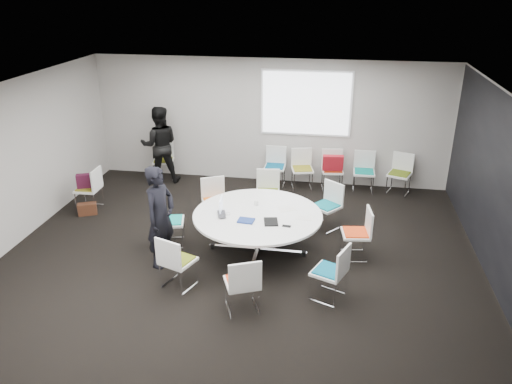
% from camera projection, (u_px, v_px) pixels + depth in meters
% --- Properties ---
extents(room_shell, '(8.08, 7.08, 2.88)m').
position_uv_depth(room_shell, '(245.00, 178.00, 8.02)').
color(room_shell, black).
rests_on(room_shell, ground).
extents(conference_table, '(2.17, 2.17, 0.73)m').
position_uv_depth(conference_table, '(258.00, 224.00, 8.43)').
color(conference_table, silver).
rests_on(conference_table, ground).
extents(projection_screen, '(1.90, 0.03, 1.35)m').
position_uv_depth(projection_screen, '(306.00, 104.00, 10.87)').
color(projection_screen, white).
rests_on(projection_screen, room_shell).
extents(chair_ring_a, '(0.51, 0.52, 0.88)m').
position_uv_depth(chair_ring_a, '(356.00, 242.00, 8.38)').
color(chair_ring_a, silver).
rests_on(chair_ring_a, ground).
extents(chair_ring_b, '(0.64, 0.64, 0.88)m').
position_uv_depth(chair_ring_b, '(326.00, 214.00, 9.38)').
color(chair_ring_b, silver).
rests_on(chair_ring_b, ground).
extents(chair_ring_c, '(0.51, 0.50, 0.88)m').
position_uv_depth(chair_ring_c, '(268.00, 201.00, 9.95)').
color(chair_ring_c, silver).
rests_on(chair_ring_c, ground).
extents(chair_ring_d, '(0.61, 0.61, 0.88)m').
position_uv_depth(chair_ring_d, '(216.00, 210.00, 9.56)').
color(chair_ring_d, silver).
rests_on(chair_ring_d, ground).
extents(chair_ring_e, '(0.55, 0.56, 0.88)m').
position_uv_depth(chair_ring_e, '(171.00, 230.00, 8.79)').
color(chair_ring_e, silver).
rests_on(chair_ring_e, ground).
extents(chair_ring_f, '(0.59, 0.58, 0.88)m').
position_uv_depth(chair_ring_f, '(178.00, 271.00, 7.57)').
color(chair_ring_f, silver).
rests_on(chair_ring_f, ground).
extents(chair_ring_g, '(0.60, 0.59, 0.88)m').
position_uv_depth(chair_ring_g, '(242.00, 293.00, 7.03)').
color(chair_ring_g, silver).
rests_on(chair_ring_g, ground).
extents(chair_ring_h, '(0.59, 0.60, 0.88)m').
position_uv_depth(chair_ring_h, '(329.00, 282.00, 7.29)').
color(chair_ring_h, silver).
rests_on(chair_ring_h, ground).
extents(chair_back_a, '(0.46, 0.45, 0.88)m').
position_uv_depth(chair_back_a, '(275.00, 174.00, 11.32)').
color(chair_back_a, silver).
rests_on(chair_back_a, ground).
extents(chair_back_b, '(0.55, 0.54, 0.88)m').
position_uv_depth(chair_back_b, '(302.00, 176.00, 11.18)').
color(chair_back_b, silver).
rests_on(chair_back_b, ground).
extents(chair_back_c, '(0.51, 0.50, 0.88)m').
position_uv_depth(chair_back_c, '(332.00, 177.00, 11.13)').
color(chair_back_c, silver).
rests_on(chair_back_c, ground).
extents(chair_back_d, '(0.46, 0.45, 0.88)m').
position_uv_depth(chair_back_d, '(363.00, 179.00, 11.02)').
color(chair_back_d, silver).
rests_on(chair_back_d, ground).
extents(chair_back_e, '(0.59, 0.58, 0.88)m').
position_uv_depth(chair_back_e, '(399.00, 181.00, 10.91)').
color(chair_back_e, silver).
rests_on(chair_back_e, ground).
extents(chair_spare_left, '(0.46, 0.47, 0.88)m').
position_uv_depth(chair_spare_left, '(90.00, 196.00, 10.15)').
color(chair_spare_left, silver).
rests_on(chair_spare_left, ground).
extents(chair_person_back, '(0.54, 0.53, 0.88)m').
position_uv_depth(chair_person_back, '(164.00, 167.00, 11.71)').
color(chair_person_back, silver).
rests_on(chair_person_back, ground).
extents(person_main, '(0.58, 0.72, 1.70)m').
position_uv_depth(person_main, '(160.00, 217.00, 7.97)').
color(person_main, black).
rests_on(person_main, ground).
extents(person_back, '(1.02, 0.90, 1.77)m').
position_uv_depth(person_back, '(160.00, 145.00, 11.32)').
color(person_back, black).
rests_on(person_back, ground).
extents(laptop, '(0.28, 0.36, 0.02)m').
position_uv_depth(laptop, '(224.00, 214.00, 8.30)').
color(laptop, '#333338').
rests_on(laptop, conference_table).
extents(laptop_lid, '(0.04, 0.30, 0.22)m').
position_uv_depth(laptop_lid, '(221.00, 204.00, 8.39)').
color(laptop_lid, silver).
rests_on(laptop_lid, conference_table).
extents(notebook_black, '(0.27, 0.34, 0.02)m').
position_uv_depth(notebook_black, '(271.00, 222.00, 8.06)').
color(notebook_black, black).
rests_on(notebook_black, conference_table).
extents(tablet_folio, '(0.28, 0.22, 0.03)m').
position_uv_depth(tablet_folio, '(246.00, 221.00, 8.09)').
color(tablet_folio, navy).
rests_on(tablet_folio, conference_table).
extents(papers_right, '(0.36, 0.32, 0.00)m').
position_uv_depth(papers_right, '(287.00, 209.00, 8.53)').
color(papers_right, white).
rests_on(papers_right, conference_table).
extents(papers_front, '(0.30, 0.21, 0.00)m').
position_uv_depth(papers_front, '(304.00, 218.00, 8.22)').
color(papers_front, white).
rests_on(papers_front, conference_table).
extents(cup, '(0.08, 0.08, 0.09)m').
position_uv_depth(cup, '(256.00, 203.00, 8.66)').
color(cup, white).
rests_on(cup, conference_table).
extents(phone, '(0.15, 0.09, 0.01)m').
position_uv_depth(phone, '(287.00, 226.00, 7.93)').
color(phone, black).
rests_on(phone, conference_table).
extents(maroon_bag, '(0.42, 0.28, 0.28)m').
position_uv_depth(maroon_bag, '(87.00, 181.00, 10.01)').
color(maroon_bag, '#401126').
rests_on(maroon_bag, chair_spare_left).
extents(brown_bag, '(0.39, 0.29, 0.24)m').
position_uv_depth(brown_bag, '(87.00, 209.00, 9.96)').
color(brown_bag, '#442415').
rests_on(brown_bag, ground).
extents(red_jacket, '(0.45, 0.20, 0.36)m').
position_uv_depth(red_jacket, '(333.00, 163.00, 10.75)').
color(red_jacket, '#A4141F').
rests_on(red_jacket, chair_back_c).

